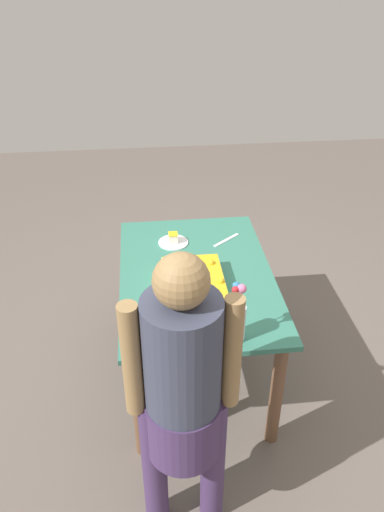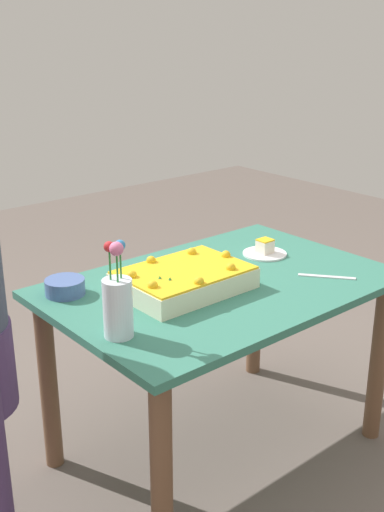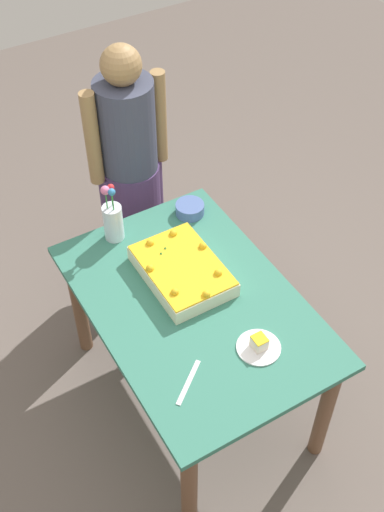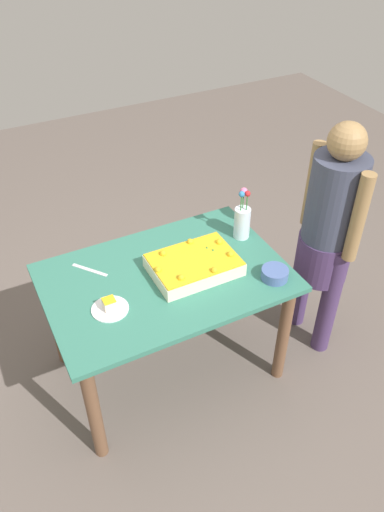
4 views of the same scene
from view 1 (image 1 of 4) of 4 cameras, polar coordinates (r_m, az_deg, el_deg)
The scene contains 8 objects.
ground_plane at distance 3.31m, azimuth 0.45°, elevation -12.76°, with size 8.00×8.00×0.00m, color #655952.
dining_table at distance 2.89m, azimuth 0.50°, elevation -4.13°, with size 1.28×0.86×0.75m.
sheet_cake at distance 2.67m, azimuth 0.23°, elevation -3.27°, with size 0.46×0.32×0.11m.
serving_plate_with_slice at distance 3.09m, azimuth -2.16°, elevation 1.79°, with size 0.19×0.19×0.07m.
cake_knife at distance 3.13m, azimuth 3.93°, elevation 1.83°, with size 0.22×0.02×0.00m, color silver.
flower_vase at distance 2.34m, azimuth 5.03°, elevation -7.24°, with size 0.09×0.09×0.32m.
fruit_bowl at distance 2.39m, azimuth -4.78°, elevation -8.86°, with size 0.14×0.14×0.06m, color #4B64A1.
person_standing at distance 2.03m, azimuth -1.06°, elevation -15.22°, with size 0.31×0.45×1.49m.
Camera 1 is at (-2.29, 0.27, 2.37)m, focal length 35.00 mm.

